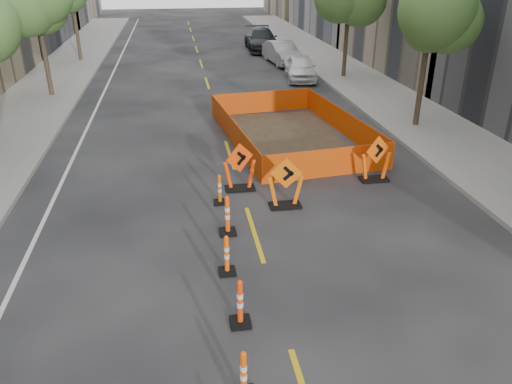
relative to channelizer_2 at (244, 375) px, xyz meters
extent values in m
plane|color=black|center=(1.04, 1.46, -0.50)|extent=(140.00, 140.00, 0.00)
cube|color=gray|center=(10.04, 13.46, -0.42)|extent=(4.00, 90.00, 0.15)
cylinder|color=#382B1E|center=(-7.36, 21.46, 1.08)|extent=(0.24, 0.24, 3.15)
sphere|color=#477230|center=(-7.36, 21.46, 4.05)|extent=(2.80, 2.80, 2.80)
cylinder|color=#382B1E|center=(-7.36, 31.46, 1.08)|extent=(0.24, 0.24, 3.15)
cylinder|color=#382B1E|center=(9.44, 13.46, 1.08)|extent=(0.24, 0.24, 3.15)
sphere|color=#477230|center=(9.44, 13.46, 4.05)|extent=(2.80, 2.80, 2.80)
cylinder|color=#382B1E|center=(9.44, 23.46, 1.08)|extent=(0.24, 0.24, 3.15)
imported|color=white|center=(6.70, 23.49, 0.22)|extent=(2.21, 4.39, 1.43)
imported|color=#A0A0A5|center=(6.62, 28.51, 0.26)|extent=(2.16, 4.74, 1.51)
imported|color=black|center=(6.14, 34.26, 0.33)|extent=(2.52, 5.80, 1.66)
camera|label=1|loc=(-0.78, -6.14, 6.28)|focal=35.00mm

